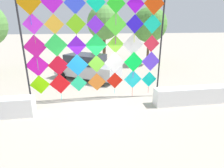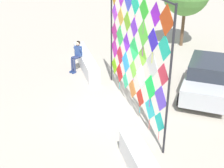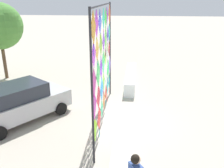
# 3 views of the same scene
# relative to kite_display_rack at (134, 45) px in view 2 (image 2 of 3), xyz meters

# --- Properties ---
(ground) EXTENTS (120.00, 120.00, 0.00)m
(ground) POSITION_rel_kite_display_rack_xyz_m (-0.04, -0.72, -2.68)
(ground) COLOR #ADA393
(plaza_ledge_left) EXTENTS (4.50, 0.57, 0.74)m
(plaza_ledge_left) POSITION_rel_kite_display_rack_xyz_m (-4.77, -0.97, -2.31)
(plaza_ledge_left) COLOR white
(plaza_ledge_left) RESTS_ON ground
(kite_display_rack) EXTENTS (5.90, 0.21, 4.74)m
(kite_display_rack) POSITION_rel_kite_display_rack_xyz_m (0.00, 0.00, 0.00)
(kite_display_rack) COLOR #232328
(kite_display_rack) RESTS_ON ground
(seated_vendor) EXTENTS (0.70, 0.76, 1.59)m
(seated_vendor) POSITION_rel_kite_display_rack_xyz_m (-4.46, -1.47, -1.74)
(seated_vendor) COLOR navy
(seated_vendor) RESTS_ON ground
(parked_car) EXTENTS (4.34, 3.80, 1.58)m
(parked_car) POSITION_rel_kite_display_rack_xyz_m (-0.34, 3.54, -1.88)
(parked_car) COLOR #B7B7BC
(parked_car) RESTS_ON ground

